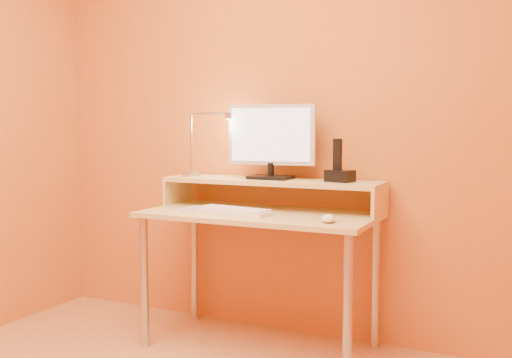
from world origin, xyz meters
The scene contains 25 objects.
wall_back centered at (0.00, 1.50, 1.25)m, with size 3.00×0.04×2.50m, color #C86F30.
desk_leg_fl centered at (-0.55, 0.93, 0.35)m, with size 0.04×0.04×0.69m, color #B2B2B4.
desk_leg_fr centered at (0.55, 0.93, 0.35)m, with size 0.04×0.04×0.69m, color #B2B2B4.
desk_leg_bl centered at (-0.55, 1.43, 0.35)m, with size 0.04×0.04×0.69m, color #B2B2B4.
desk_leg_br centered at (0.55, 1.43, 0.35)m, with size 0.04×0.04×0.69m, color #B2B2B4.
desk_lower centered at (0.00, 1.18, 0.71)m, with size 1.20×0.60×0.03m, color #D6BB80.
shelf_riser_left centered at (-0.59, 1.33, 0.79)m, with size 0.02×0.30×0.14m, color #D6BB80.
shelf_riser_right centered at (0.59, 1.33, 0.79)m, with size 0.02×0.30×0.14m, color #D6BB80.
desk_shelf centered at (0.00, 1.33, 0.87)m, with size 1.20×0.30×0.03m, color #D6BB80.
monitor_foot centered at (0.00, 1.33, 0.89)m, with size 0.22×0.16×0.02m, color black.
monitor_neck centered at (0.00, 1.33, 0.93)m, with size 0.04×0.04×0.07m, color black.
monitor_panel centered at (0.00, 1.34, 1.12)m, with size 0.48×0.04×0.32m, color silver.
monitor_back centered at (0.00, 1.36, 1.12)m, with size 0.43×0.01×0.28m, color black.
monitor_screen centered at (0.00, 1.32, 1.12)m, with size 0.43×0.00×0.28m, color #D3E1FB.
lamp_base centered at (-0.48, 1.30, 0.89)m, with size 0.10×0.10×0.03m, color #B2B2B4.
lamp_post centered at (-0.48, 1.30, 1.07)m, with size 0.01×0.01×0.33m, color #B2B2B4.
lamp_arm centered at (-0.36, 1.30, 1.24)m, with size 0.01×0.01×0.24m, color #B2B2B4.
lamp_head centered at (-0.24, 1.30, 1.22)m, with size 0.04×0.04×0.03m, color #B2B2B4.
lamp_bulb centered at (-0.24, 1.30, 1.20)m, with size 0.03×0.03×0.00m, color #FFEAC6.
phone_dock centered at (0.38, 1.33, 0.91)m, with size 0.13×0.10×0.06m, color black.
phone_handset centered at (0.37, 1.33, 1.02)m, with size 0.04×0.03×0.16m, color black.
phone_led centered at (0.43, 1.28, 0.91)m, with size 0.01×0.00×0.04m, color #1F2FEF.
keyboard centered at (-0.09, 1.07, 0.73)m, with size 0.40×0.13×0.02m, color white.
mouse centered at (0.43, 1.02, 0.74)m, with size 0.06×0.11×0.04m, color white.
remote_control centered at (-0.33, 1.03, 0.73)m, with size 0.05×0.18×0.02m, color white.
Camera 1 is at (1.27, -1.52, 1.15)m, focal length 40.84 mm.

